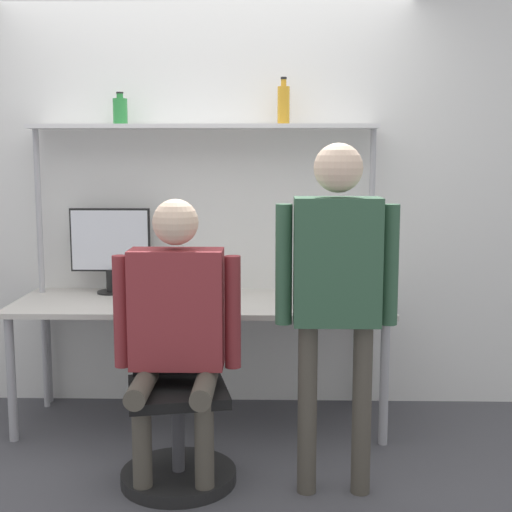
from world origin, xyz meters
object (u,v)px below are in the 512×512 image
laptop (186,294)px  office_chair (177,422)px  monitor (110,245)px  cell_phone (227,304)px  person_seated (176,318)px  bottle_amber (284,104)px  bottle_green (120,111)px  person_standing (337,275)px

laptop → office_chair: laptop is taller
monitor → cell_phone: size_ratio=3.48×
cell_phone → person_seated: size_ratio=0.11×
office_chair → bottle_amber: bearing=62.0°
monitor → person_seated: bearing=-62.3°
bottle_green → laptop: bearing=-40.1°
person_seated → bottle_green: 1.52m
cell_phone → office_chair: bearing=-107.8°
cell_phone → person_standing: bearing=-54.2°
person_standing → office_chair: bearing=170.4°
cell_phone → person_standing: size_ratio=0.09×
monitor → person_standing: 1.69m
bottle_green → person_seated: bearing=-66.2°
bottle_amber → monitor: bearing=-179.4°
person_seated → monitor: bearing=117.7°
laptop → cell_phone: laptop is taller
bottle_amber → laptop: bearing=-147.5°
laptop → bottle_green: 1.17m
laptop → bottle_green: size_ratio=1.59×
office_chair → bottle_amber: bottle_amber is taller
person_seated → person_standing: person_standing is taller
office_chair → person_seated: person_seated is taller
person_seated → office_chair: bearing=100.7°
monitor → bottle_amber: (1.05, 0.01, 0.84)m
office_chair → laptop: bearing=92.6°
monitor → bottle_green: size_ratio=2.74×
monitor → laptop: (0.50, -0.34, -0.23)m
bottle_amber → person_seated: bearing=-116.6°
laptop → person_standing: person_standing is taller
cell_phone → bottle_green: (-0.65, 0.35, 1.10)m
office_chair → person_seated: (0.01, -0.04, 0.53)m
cell_phone → person_seated: 0.71m
person_standing → bottle_green: (-1.20, 1.11, 0.80)m
person_seated → bottle_amber: bottle_amber is taller
monitor → laptop: bearing=-34.3°
monitor → bottle_green: (0.08, 0.01, 0.80)m
person_standing → bottle_amber: 1.41m
person_seated → bottle_green: bottle_green is taller
bottle_amber → cell_phone: bearing=-132.3°
monitor → person_standing: person_standing is taller
monitor → bottle_amber: size_ratio=1.90×
laptop → person_standing: (0.78, -0.76, 0.24)m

